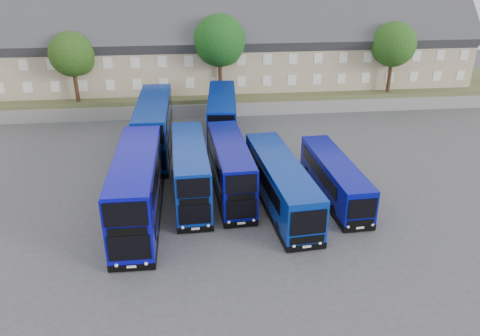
% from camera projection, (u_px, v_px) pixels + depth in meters
% --- Properties ---
extents(ground, '(120.00, 120.00, 0.00)m').
position_uv_depth(ground, '(219.00, 227.00, 31.97)').
color(ground, '#444449').
rests_on(ground, ground).
extents(retaining_wall, '(70.00, 0.40, 1.50)m').
position_uv_depth(retaining_wall, '(204.00, 111.00, 53.35)').
color(retaining_wall, slate).
rests_on(retaining_wall, ground).
extents(earth_bank, '(80.00, 20.00, 2.00)m').
position_uv_depth(earth_bank, '(201.00, 86.00, 62.28)').
color(earth_bank, '#505730').
rests_on(earth_bank, ground).
extents(terrace_row, '(60.00, 10.40, 11.20)m').
position_uv_depth(terrace_row, '(225.00, 49.00, 56.65)').
color(terrace_row, tan).
rests_on(terrace_row, earth_bank).
extents(dd_front_left, '(2.84, 12.15, 4.82)m').
position_uv_depth(dd_front_left, '(138.00, 190.00, 31.85)').
color(dd_front_left, '#0909A5').
rests_on(dd_front_left, ground).
extents(dd_front_mid, '(2.81, 10.74, 4.23)m').
position_uv_depth(dd_front_mid, '(190.00, 172.00, 35.06)').
color(dd_front_mid, '#082B96').
rests_on(dd_front_mid, ground).
extents(dd_front_right, '(2.88, 10.56, 4.15)m').
position_uv_depth(dd_front_right, '(230.00, 170.00, 35.61)').
color(dd_front_right, '#07098A').
rests_on(dd_front_right, ground).
extents(dd_rear_left, '(3.02, 12.42, 4.92)m').
position_uv_depth(dd_rear_left, '(155.00, 128.00, 43.13)').
color(dd_rear_left, '#082B94').
rests_on(dd_rear_left, ground).
extents(dd_rear_right, '(3.57, 11.63, 4.56)m').
position_uv_depth(dd_rear_right, '(222.00, 118.00, 46.22)').
color(dd_rear_right, '#0922A6').
rests_on(dd_rear_right, ground).
extents(coach_east_a, '(3.65, 12.68, 3.42)m').
position_uv_depth(coach_east_a, '(281.00, 184.00, 34.12)').
color(coach_east_a, navy).
rests_on(coach_east_a, ground).
extents(coach_east_b, '(2.74, 10.89, 2.95)m').
position_uv_depth(coach_east_b, '(334.00, 179.00, 35.49)').
color(coach_east_b, '#070C8F').
rests_on(coach_east_b, ground).
extents(tree_west, '(4.80, 4.80, 7.65)m').
position_uv_depth(tree_west, '(73.00, 56.00, 50.32)').
color(tree_west, '#382314').
rests_on(tree_west, earth_bank).
extents(tree_mid, '(5.76, 5.76, 9.18)m').
position_uv_depth(tree_mid, '(221.00, 42.00, 51.97)').
color(tree_mid, '#382314').
rests_on(tree_mid, earth_bank).
extents(tree_east, '(5.12, 5.12, 8.16)m').
position_uv_depth(tree_east, '(394.00, 46.00, 53.83)').
color(tree_east, '#382314').
rests_on(tree_east, earth_bank).
extents(tree_far, '(5.44, 5.44, 8.67)m').
position_uv_depth(tree_far, '(417.00, 33.00, 60.63)').
color(tree_far, '#382314').
rests_on(tree_far, earth_bank).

